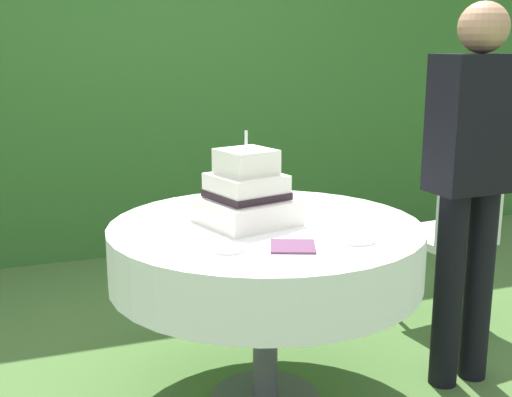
% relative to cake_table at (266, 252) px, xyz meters
% --- Properties ---
extents(foliage_hedge, '(6.29, 0.66, 2.79)m').
position_rel_cake_table_xyz_m(foliage_hedge, '(0.00, 2.45, 0.75)').
color(foliage_hedge, '#336628').
rests_on(foliage_hedge, ground_plane).
extents(cake_table, '(1.22, 1.22, 0.76)m').
position_rel_cake_table_xyz_m(cake_table, '(0.00, 0.00, 0.00)').
color(cake_table, '#4C4C51').
rests_on(cake_table, ground_plane).
extents(wedding_cake, '(0.40, 0.40, 0.36)m').
position_rel_cake_table_xyz_m(wedding_cake, '(-0.06, 0.05, 0.23)').
color(wedding_cake, white).
rests_on(wedding_cake, cake_table).
extents(serving_plate_near, '(0.13, 0.13, 0.01)m').
position_rel_cake_table_xyz_m(serving_plate_near, '(0.22, -0.32, 0.12)').
color(serving_plate_near, white).
rests_on(serving_plate_near, cake_table).
extents(serving_plate_far, '(0.12, 0.12, 0.01)m').
position_rel_cake_table_xyz_m(serving_plate_far, '(-0.24, -0.27, 0.12)').
color(serving_plate_far, white).
rests_on(serving_plate_far, cake_table).
extents(serving_plate_left, '(0.15, 0.15, 0.01)m').
position_rel_cake_table_xyz_m(serving_plate_left, '(-0.29, 0.35, 0.12)').
color(serving_plate_left, white).
rests_on(serving_plate_left, cake_table).
extents(napkin_stack, '(0.20, 0.20, 0.01)m').
position_rel_cake_table_xyz_m(napkin_stack, '(-0.02, -0.32, 0.12)').
color(napkin_stack, '#603856').
rests_on(napkin_stack, cake_table).
extents(garden_chair, '(0.45, 0.45, 0.89)m').
position_rel_cake_table_xyz_m(garden_chair, '(1.15, 0.36, -0.10)').
color(garden_chair, white).
rests_on(garden_chair, ground_plane).
extents(standing_person, '(0.37, 0.22, 1.60)m').
position_rel_cake_table_xyz_m(standing_person, '(0.86, -0.12, 0.29)').
color(standing_person, black).
rests_on(standing_person, ground_plane).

